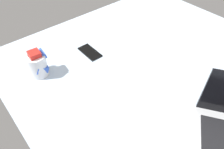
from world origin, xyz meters
The scene contains 3 objects.
bed_mattress centered at (0.00, 0.00, 9.00)cm, with size 180.00×140.00×18.00cm, color silver.
snack_cup centered at (-55.28, -49.19, 24.27)cm, with size 9.45×9.73×13.90cm.
cell_phone centered at (-53.08, -21.09, 18.40)cm, with size 6.80×14.00×0.80cm, color black.
Camera 1 is at (24.95, -70.49, 91.01)cm, focal length 34.10 mm.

